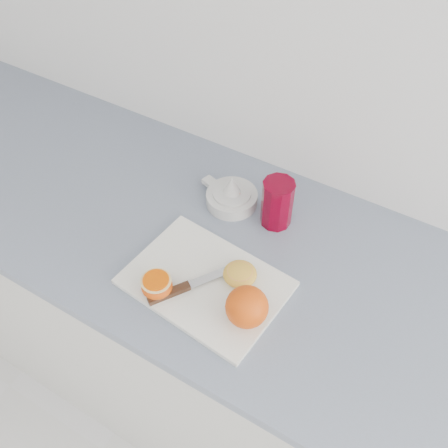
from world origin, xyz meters
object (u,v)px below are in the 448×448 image
at_px(citrus_juicer, 231,196).
at_px(counter, 230,341).
at_px(cutting_board, 205,283).
at_px(half_orange, 157,285).
at_px(red_tumbler, 277,204).

bearing_deg(citrus_juicer, counter, -59.37).
relative_size(cutting_board, half_orange, 5.02).
xyz_separation_m(counter, cutting_board, (0.01, -0.12, 0.45)).
xyz_separation_m(cutting_board, citrus_juicer, (-0.08, 0.24, 0.02)).
bearing_deg(red_tumbler, half_orange, -110.59).
distance_m(cutting_board, half_orange, 0.11).
relative_size(cutting_board, red_tumbler, 2.66).
bearing_deg(cutting_board, counter, 92.59).
distance_m(counter, citrus_juicer, 0.49).
bearing_deg(counter, cutting_board, -87.41).
xyz_separation_m(cutting_board, red_tumbler, (0.05, 0.24, 0.05)).
bearing_deg(cutting_board, red_tumbler, 79.35).
bearing_deg(red_tumbler, cutting_board, -100.65).
height_order(cutting_board, red_tumbler, red_tumbler).
height_order(counter, half_orange, half_orange).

